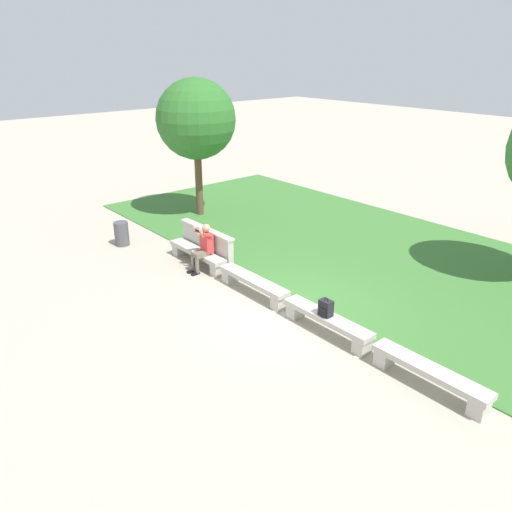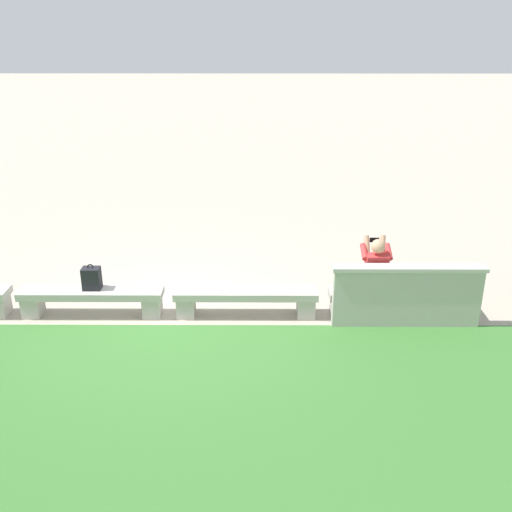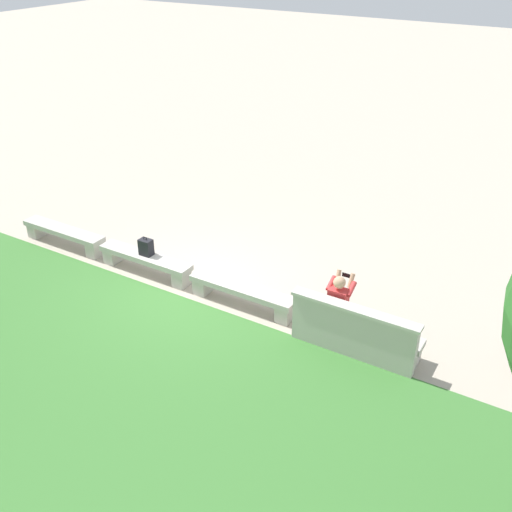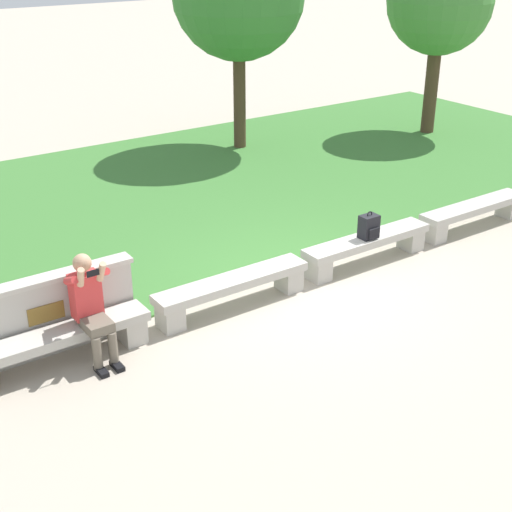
# 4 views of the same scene
# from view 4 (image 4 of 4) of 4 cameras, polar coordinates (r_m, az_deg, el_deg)

# --- Properties ---
(ground_plane) EXTENTS (80.00, 80.00, 0.00)m
(ground_plane) POSITION_cam_4_polar(r_m,az_deg,el_deg) (10.39, 3.81, -2.25)
(ground_plane) COLOR #B2A593
(grass_strip) EXTENTS (21.64, 8.00, 0.03)m
(grass_strip) POSITION_cam_4_polar(r_m,az_deg,el_deg) (13.78, -7.57, 4.69)
(grass_strip) COLOR #3D7533
(grass_strip) RESTS_ON ground
(bench_main) EXTENTS (2.27, 0.40, 0.45)m
(bench_main) POSITION_cam_4_polar(r_m,az_deg,el_deg) (8.70, -15.67, -6.70)
(bench_main) COLOR #B7B2A8
(bench_main) RESTS_ON ground
(bench_near) EXTENTS (2.27, 0.40, 0.45)m
(bench_near) POSITION_cam_4_polar(r_m,az_deg,el_deg) (9.61, -1.90, -2.53)
(bench_near) COLOR #B7B2A8
(bench_near) RESTS_ON ground
(bench_mid) EXTENTS (2.27, 0.40, 0.45)m
(bench_mid) POSITION_cam_4_polar(r_m,az_deg,el_deg) (11.00, 8.88, 0.87)
(bench_mid) COLOR #B7B2A8
(bench_mid) RESTS_ON ground
(bench_far) EXTENTS (2.27, 0.40, 0.45)m
(bench_far) POSITION_cam_4_polar(r_m,az_deg,el_deg) (12.71, 17.02, 3.43)
(bench_far) COLOR #B7B2A8
(bench_far) RESTS_ON ground
(backrest_wall_with_plaque) EXTENTS (2.30, 0.24, 1.01)m
(backrest_wall_with_plaque) POSITION_cam_4_polar(r_m,az_deg,el_deg) (8.89, -16.59, -4.58)
(backrest_wall_with_plaque) COLOR #B7B2A8
(backrest_wall_with_plaque) RESTS_ON ground
(person_photographer) EXTENTS (0.47, 0.72, 1.32)m
(person_photographer) POSITION_cam_4_polar(r_m,az_deg,el_deg) (8.55, -13.11, -3.69)
(person_photographer) COLOR black
(person_photographer) RESTS_ON ground
(backpack) EXTENTS (0.28, 0.24, 0.43)m
(backpack) POSITION_cam_4_polar(r_m,az_deg,el_deg) (10.83, 9.04, 2.30)
(backpack) COLOR black
(backpack) RESTS_ON bench_mid
(tree_behind_wall) EXTENTS (2.48, 2.48, 4.38)m
(tree_behind_wall) POSITION_cam_4_polar(r_m,az_deg,el_deg) (18.11, 14.51, 19.07)
(tree_behind_wall) COLOR #4C3826
(tree_behind_wall) RESTS_ON ground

